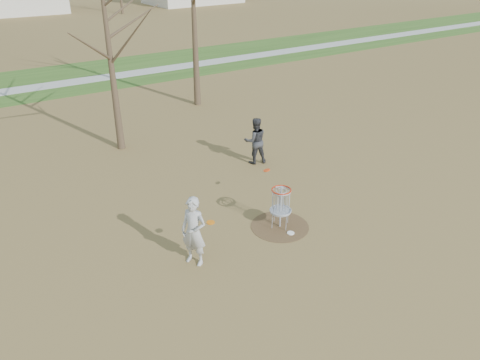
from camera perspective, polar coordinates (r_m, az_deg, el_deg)
name	(u,v)px	position (r m, az deg, el deg)	size (l,w,h in m)	color
ground	(280,226)	(14.54, 4.87, -5.66)	(160.00, 160.00, 0.00)	brown
green_band	(84,76)	(32.48, -18.46, 11.90)	(160.00, 8.00, 0.01)	#2D5119
footpath	(89,80)	(31.54, -17.95, 11.56)	(160.00, 1.50, 0.01)	#9E9E99
dirt_circle	(280,226)	(14.54, 4.87, -5.64)	(1.80, 1.80, 0.01)	#47331E
player_standing	(194,232)	(12.51, -5.66, -6.27)	(0.73, 0.48, 2.00)	#AEAEAE
player_throwing	(255,141)	(18.21, 1.87, 4.82)	(0.90, 0.70, 1.85)	#313236
disc_grounded	(291,233)	(14.24, 6.21, -6.44)	(0.22, 0.22, 0.02)	white
discs_in_play	(243,192)	(13.76, 0.35, -1.52)	(3.30, 2.00, 0.10)	#F43F0C
disc_golf_basket	(281,201)	(14.07, 5.01, -2.54)	(0.64, 0.64, 1.35)	#9EA3AD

